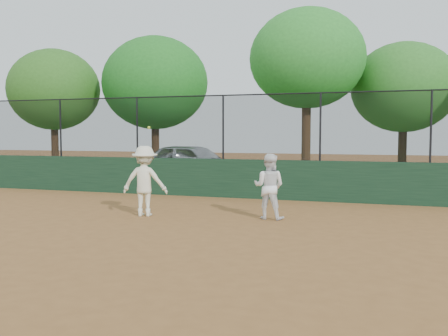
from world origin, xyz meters
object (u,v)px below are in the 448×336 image
(tree_0, at_px, (54,90))
(parked_car, at_px, (193,163))
(tree_3, at_px, (404,88))
(tree_2, at_px, (307,59))
(tree_1, at_px, (155,83))
(player_second, at_px, (269,186))
(player_main, at_px, (145,181))

(tree_0, bearing_deg, parked_car, -12.08)
(parked_car, bearing_deg, tree_3, -59.19)
(parked_car, relative_size, tree_3, 0.82)
(tree_2, distance_m, tree_3, 4.32)
(parked_car, bearing_deg, tree_1, 57.88)
(player_second, xyz_separation_m, tree_1, (-7.66, 9.56, 3.53))
(parked_car, xyz_separation_m, player_second, (4.84, -7.21, -0.04))
(parked_car, distance_m, tree_1, 5.07)
(player_second, xyz_separation_m, tree_0, (-12.68, 8.88, 3.31))
(player_second, bearing_deg, tree_0, -31.45)
(player_second, height_order, tree_3, tree_3)
(tree_2, xyz_separation_m, tree_3, (3.66, 2.04, -1.05))
(player_main, height_order, tree_2, tree_2)
(player_main, height_order, tree_0, tree_0)
(tree_2, bearing_deg, parked_car, -162.60)
(tree_0, xyz_separation_m, tree_1, (5.02, 0.68, 0.23))
(tree_0, height_order, tree_3, tree_0)
(player_main, bearing_deg, tree_1, 114.97)
(tree_0, bearing_deg, player_second, -35.02)
(player_main, relative_size, tree_2, 0.31)
(parked_car, relative_size, player_second, 3.08)
(tree_1, bearing_deg, player_main, -65.03)
(tree_1, height_order, tree_3, tree_1)
(player_main, bearing_deg, tree_2, 74.97)
(player_second, distance_m, tree_1, 12.75)
(parked_car, relative_size, tree_2, 0.68)
(tree_0, height_order, tree_1, tree_1)
(parked_car, xyz_separation_m, tree_2, (4.31, 1.35, 4.12))
(parked_car, bearing_deg, player_second, -138.37)
(player_second, height_order, tree_1, tree_1)
(player_main, xyz_separation_m, tree_1, (-4.69, 10.08, 3.45))
(player_main, bearing_deg, parked_car, 103.65)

